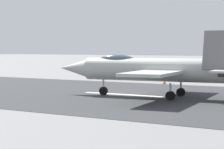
# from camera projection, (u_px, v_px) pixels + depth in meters

# --- Properties ---
(ground_plane) EXTENTS (400.00, 400.00, 0.00)m
(ground_plane) POSITION_uv_depth(u_px,v_px,m) (124.00, 95.00, 41.60)
(ground_plane) COLOR slate
(runway_strip) EXTENTS (240.00, 26.00, 0.02)m
(runway_strip) POSITION_uv_depth(u_px,v_px,m) (124.00, 95.00, 41.59)
(runway_strip) COLOR #323436
(runway_strip) RESTS_ON ground
(fighter_jet) EXTENTS (17.62, 14.44, 5.66)m
(fighter_jet) POSITION_uv_depth(u_px,v_px,m) (154.00, 69.00, 39.21)
(fighter_jet) COLOR #ADB1AE
(fighter_jet) RESTS_ON ground
(marker_cone_mid) EXTENTS (0.44, 0.44, 0.55)m
(marker_cone_mid) POSITION_uv_depth(u_px,v_px,m) (164.00, 82.00, 53.85)
(marker_cone_mid) COLOR orange
(marker_cone_mid) RESTS_ON ground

